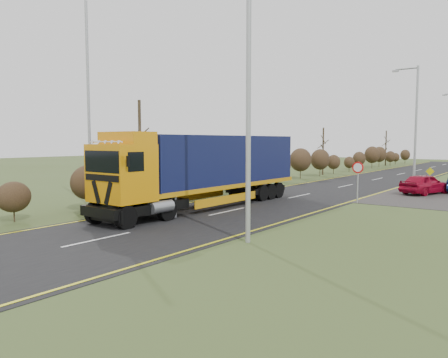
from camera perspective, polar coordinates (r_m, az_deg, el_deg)
ground at (r=19.44m, az=-6.63°, el=-5.82°), size 160.00×160.00×0.00m
road at (r=27.46m, az=7.93°, el=-2.64°), size 8.00×120.00×0.02m
layby at (r=34.65m, az=25.65°, el=-1.50°), size 6.00×18.00×0.02m
lane_markings at (r=27.19m, az=7.62°, el=-2.67°), size 7.52×116.00×0.01m
hedgerow at (r=29.04m, az=-4.49°, el=1.00°), size 2.24×102.04×6.05m
lorry at (r=23.65m, az=-2.16°, el=1.73°), size 2.82×14.50×4.04m
car_red_hatchback at (r=32.76m, az=24.72°, el=-0.62°), size 2.86×4.37×1.38m
streetlight_near at (r=15.66m, az=2.77°, el=12.43°), size 2.16×0.20×10.21m
streetlight_mid at (r=37.25m, az=23.61°, el=6.97°), size 2.00×0.19×9.40m
left_pole at (r=25.26m, az=-17.27°, el=9.15°), size 0.16×0.16×11.13m
speed_sign at (r=26.53m, az=17.07°, el=0.62°), size 0.67×0.10×2.43m
warning_board at (r=36.83m, az=25.31°, el=0.35°), size 0.62×0.11×1.63m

